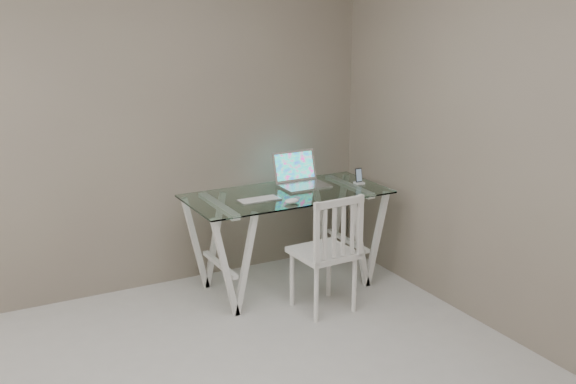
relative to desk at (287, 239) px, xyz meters
name	(u,v)px	position (x,y,z in m)	size (l,w,h in m)	color
room	(232,107)	(-1.18, -1.71, 1.33)	(4.50, 4.52, 2.71)	#AEABA6
desk	(287,239)	(0.00, 0.00, 0.00)	(1.50, 0.70, 0.75)	silver
chair	(329,248)	(0.05, -0.54, 0.09)	(0.41, 0.41, 0.86)	silver
laptop	(300,177)	(0.20, 0.16, 0.42)	(0.36, 0.32, 0.25)	silver
keyboard	(259,200)	(-0.27, -0.07, 0.37)	(0.31, 0.13, 0.01)	silver
mouse	(292,201)	(-0.09, -0.25, 0.38)	(0.11, 0.07, 0.04)	white
phone_dock	(359,180)	(0.62, -0.03, 0.40)	(0.07, 0.07, 0.12)	white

